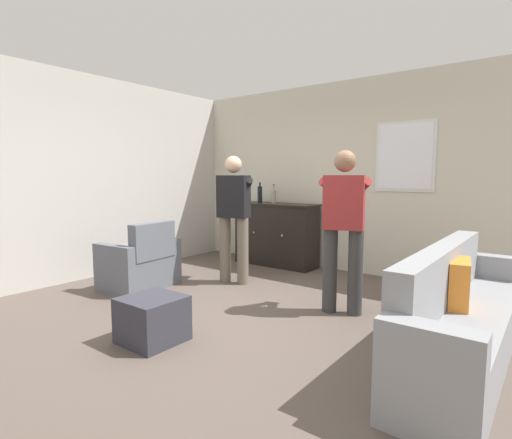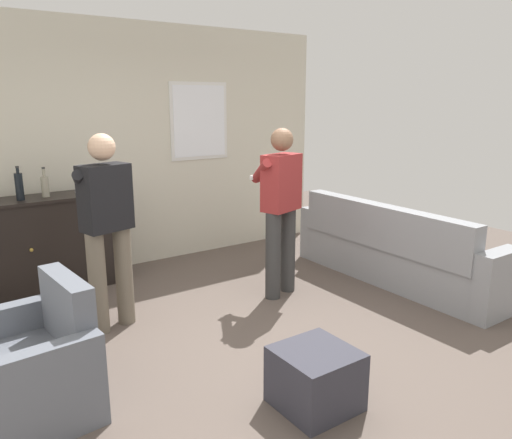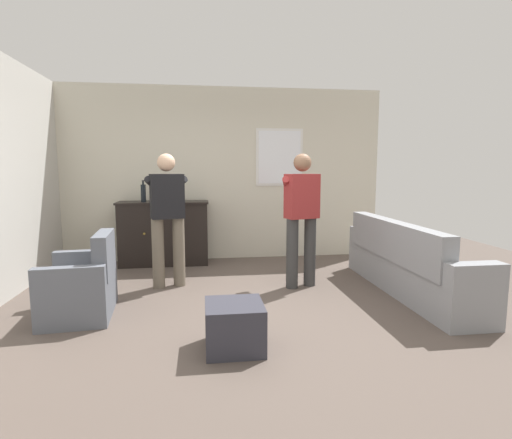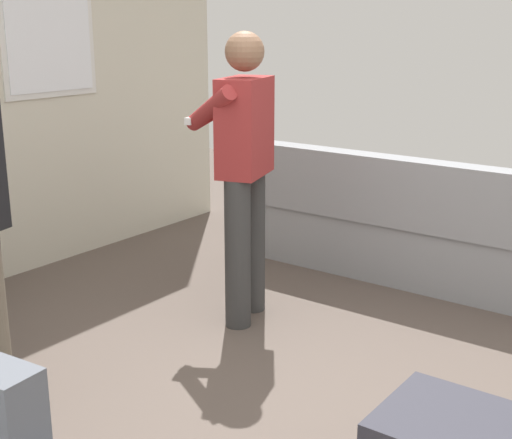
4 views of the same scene
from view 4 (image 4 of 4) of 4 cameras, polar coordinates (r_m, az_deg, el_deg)
name	(u,v)px [view 4 (image 4 of 4)]	position (r m, az deg, el deg)	size (l,w,h in m)	color
ground	(284,422)	(3.32, 2.22, -15.86)	(10.40, 10.40, 0.00)	brown
couch	(397,231)	(5.02, 11.20, -0.89)	(0.57, 2.51, 0.87)	gray
person_standing_right	(243,165)	(4.08, -1.03, 4.40)	(0.53, 0.52, 1.68)	#383838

